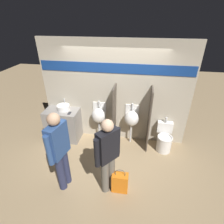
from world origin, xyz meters
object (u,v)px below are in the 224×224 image
at_px(toilet, 164,139).
at_px(person_in_vest, 59,149).
at_px(cell_phone, 69,113).
at_px(urinal_far, 132,118).
at_px(sink_basin, 63,107).
at_px(urinal_near_counter, 99,116).
at_px(person_with_lanyard, 108,154).
at_px(shopping_bag, 120,182).

height_order(toilet, person_in_vest, person_in_vest).
bearing_deg(cell_phone, person_in_vest, -75.72).
relative_size(cell_phone, urinal_far, 0.12).
bearing_deg(urinal_far, sink_basin, -177.86).
xyz_separation_m(urinal_near_counter, person_in_vest, (-0.36, -1.64, 0.19)).
distance_m(toilet, person_in_vest, 2.68).
xyz_separation_m(person_in_vest, person_with_lanyard, (0.91, 0.06, -0.04)).
bearing_deg(cell_phone, urinal_far, 8.22).
xyz_separation_m(urinal_far, person_with_lanyard, (-0.34, -1.58, 0.15)).
bearing_deg(shopping_bag, person_with_lanyard, 175.96).
xyz_separation_m(cell_phone, shopping_bag, (1.51, -1.37, -0.68)).
relative_size(toilet, shopping_bag, 1.47).
xyz_separation_m(cell_phone, toilet, (2.49, 0.07, -0.60)).
xyz_separation_m(cell_phone, person_in_vest, (0.36, -1.41, 0.05)).
height_order(cell_phone, urinal_near_counter, urinal_near_counter).
xyz_separation_m(person_with_lanyard, shopping_bag, (0.24, -0.02, -0.69)).
xyz_separation_m(urinal_far, person_in_vest, (-1.25, -1.64, 0.19)).
bearing_deg(person_with_lanyard, toilet, -1.27).
bearing_deg(toilet, urinal_near_counter, 174.91).
distance_m(person_with_lanyard, shopping_bag, 0.73).
relative_size(cell_phone, person_in_vest, 0.08).
bearing_deg(cell_phone, urinal_near_counter, 17.79).
bearing_deg(urinal_near_counter, cell_phone, -162.21).
relative_size(sink_basin, person_in_vest, 0.19).
xyz_separation_m(urinal_far, toilet, (0.88, -0.16, -0.46)).
bearing_deg(shopping_bag, urinal_far, 86.38).
height_order(person_in_vest, shopping_bag, person_in_vest).
distance_m(urinal_near_counter, shopping_bag, 1.86).
bearing_deg(shopping_bag, toilet, 55.70).
bearing_deg(person_in_vest, shopping_bag, -76.54).
xyz_separation_m(urinal_near_counter, shopping_bag, (0.78, -1.60, -0.54)).
height_order(cell_phone, toilet, cell_phone).
relative_size(urinal_far, person_with_lanyard, 0.69).
distance_m(sink_basin, urinal_far, 1.84).
height_order(sink_basin, shopping_bag, sink_basin).
relative_size(sink_basin, shopping_bag, 0.58).
relative_size(urinal_near_counter, shopping_bag, 1.99).
relative_size(sink_basin, urinal_near_counter, 0.29).
distance_m(cell_phone, toilet, 2.56).
distance_m(cell_phone, shopping_bag, 2.15).
bearing_deg(urinal_near_counter, sink_basin, -175.86).
xyz_separation_m(sink_basin, shopping_bag, (1.73, -1.53, -0.74)).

